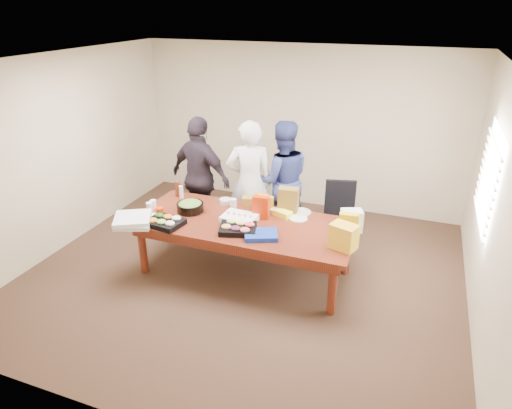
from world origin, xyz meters
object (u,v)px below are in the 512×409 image
at_px(conference_table, 244,248).
at_px(person_right, 282,180).
at_px(person_center, 250,183).
at_px(office_chair, 336,222).
at_px(salad_bowl, 190,207).
at_px(sheet_cake, 240,218).

bearing_deg(conference_table, person_right, 84.66).
bearing_deg(conference_table, person_center, 106.78).
height_order(office_chair, salad_bowl, office_chair).
relative_size(office_chair, person_right, 0.56).
bearing_deg(salad_bowl, sheet_cake, -2.66).
height_order(conference_table, sheet_cake, sheet_cake).
bearing_deg(salad_bowl, conference_table, -3.46).
bearing_deg(salad_bowl, person_center, 57.51).
bearing_deg(person_center, person_right, -157.25).
height_order(conference_table, salad_bowl, salad_bowl).
xyz_separation_m(sheet_cake, salad_bowl, (-0.72, 0.03, 0.02)).
distance_m(person_right, sheet_cake, 1.22).
height_order(person_center, salad_bowl, person_center).
bearing_deg(conference_table, office_chair, 41.86).
relative_size(conference_table, salad_bowl, 7.91).
bearing_deg(salad_bowl, office_chair, 25.43).
height_order(conference_table, person_right, person_right).
xyz_separation_m(person_center, salad_bowl, (-0.53, -0.82, -0.11)).
xyz_separation_m(person_center, person_right, (0.38, 0.34, -0.03)).
xyz_separation_m(office_chair, person_center, (-1.27, -0.03, 0.42)).
bearing_deg(sheet_cake, person_right, 84.10).
distance_m(office_chair, sheet_cake, 1.42).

